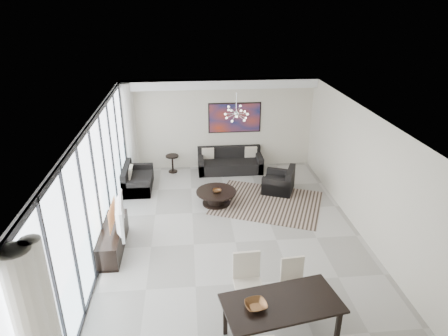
{
  "coord_description": "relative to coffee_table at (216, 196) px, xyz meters",
  "views": [
    {
      "loc": [
        -1.0,
        -7.68,
        5.23
      ],
      "look_at": [
        -0.13,
        1.44,
        1.25
      ],
      "focal_mm": 32.0,
      "sensor_mm": 36.0,
      "label": 1
    }
  ],
  "objects": [
    {
      "name": "tv_console",
      "position": [
        -2.46,
        -1.9,
        0.05
      ],
      "size": [
        0.48,
        1.72,
        0.54
      ],
      "primitive_type": "cube",
      "color": "black",
      "rests_on": "floor"
    },
    {
      "name": "dining_chair_nw",
      "position": [
        0.26,
        -3.89,
        0.4
      ],
      "size": [
        0.51,
        0.51,
        1.07
      ],
      "color": "beige",
      "rests_on": "floor"
    },
    {
      "name": "side_table",
      "position": [
        -1.23,
        2.25,
        0.17
      ],
      "size": [
        0.41,
        0.41,
        0.57
      ],
      "color": "black",
      "rests_on": "floor"
    },
    {
      "name": "television",
      "position": [
        -2.3,
        -1.96,
        0.67
      ],
      "size": [
        0.33,
        1.21,
        0.69
      ],
      "primitive_type": "imported",
      "rotation": [
        0.0,
        0.0,
        1.71
      ],
      "color": "gray",
      "rests_on": "tv_console"
    },
    {
      "name": "dining_chair_ne",
      "position": [
        1.1,
        -3.94,
        0.32
      ],
      "size": [
        0.47,
        0.47,
        0.94
      ],
      "color": "beige",
      "rests_on": "floor"
    },
    {
      "name": "coffee_table",
      "position": [
        0.0,
        0.0,
        0.0
      ],
      "size": [
        1.08,
        1.08,
        0.38
      ],
      "color": "black",
      "rests_on": "floor"
    },
    {
      "name": "room_shell",
      "position": [
        0.76,
        -1.9,
        1.24
      ],
      "size": [
        6.0,
        9.0,
        2.9
      ],
      "color": "#A8A39B",
      "rests_on": "ground"
    },
    {
      "name": "window_wall",
      "position": [
        -2.56,
        -1.9,
        1.25
      ],
      "size": [
        0.37,
        8.95,
        2.9
      ],
      "color": "silver",
      "rests_on": "floor"
    },
    {
      "name": "soffit",
      "position": [
        0.3,
        2.4,
        2.56
      ],
      "size": [
        5.98,
        0.4,
        0.26
      ],
      "primitive_type": "cube",
      "color": "white",
      "rests_on": "room_shell"
    },
    {
      "name": "bowl_dining",
      "position": [
        0.25,
        -4.84,
        0.6
      ],
      "size": [
        0.4,
        0.4,
        0.08
      ],
      "primitive_type": "imported",
      "rotation": [
        0.0,
        0.0,
        0.2
      ],
      "color": "brown",
      "rests_on": "dining_table"
    },
    {
      "name": "bowl_coffee",
      "position": [
        0.01,
        -0.08,
        0.2
      ],
      "size": [
        0.27,
        0.27,
        0.08
      ],
      "primitive_type": "imported",
      "rotation": [
        0.0,
        0.0,
        -0.08
      ],
      "color": "brown",
      "rests_on": "coffee_table"
    },
    {
      "name": "painting",
      "position": [
        0.8,
        2.57,
        1.44
      ],
      "size": [
        1.68,
        0.04,
        0.98
      ],
      "primitive_type": "cube",
      "color": "#AA3117",
      "rests_on": "room_shell"
    },
    {
      "name": "loveseat",
      "position": [
        -2.25,
        1.15,
        0.02
      ],
      "size": [
        0.79,
        1.41,
        0.71
      ],
      "color": "black",
      "rests_on": "floor"
    },
    {
      "name": "dining_table",
      "position": [
        0.68,
        -4.76,
        0.48
      ],
      "size": [
        2.0,
        1.25,
        0.78
      ],
      "color": "black",
      "rests_on": "floor"
    },
    {
      "name": "armchair",
      "position": [
        1.88,
        0.59,
        0.03
      ],
      "size": [
        1.09,
        1.11,
        0.73
      ],
      "color": "black",
      "rests_on": "floor"
    },
    {
      "name": "rug",
      "position": [
        1.4,
        -0.09,
        -0.21
      ],
      "size": [
        3.43,
        3.08,
        0.01
      ],
      "primitive_type": "cube",
      "rotation": [
        0.0,
        0.0,
        -0.39
      ],
      "color": "black",
      "rests_on": "floor"
    },
    {
      "name": "sofa_main",
      "position": [
        0.61,
        2.17,
        0.04
      ],
      "size": [
        2.04,
        0.83,
        0.74
      ],
      "color": "black",
      "rests_on": "floor"
    },
    {
      "name": "chandelier",
      "position": [
        0.6,
        0.6,
        2.14
      ],
      "size": [
        0.66,
        0.66,
        0.71
      ],
      "color": "silver",
      "rests_on": "room_shell"
    }
  ]
}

